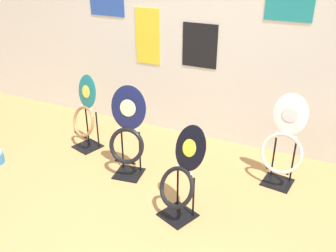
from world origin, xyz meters
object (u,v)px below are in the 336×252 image
Objects in this scene: toilet_seat_display_teal_sax at (85,114)px; toilet_seat_display_navy_moon at (127,135)px; toilet_seat_display_white_plain at (284,143)px; toilet_seat_display_jazz_black at (181,179)px.

toilet_seat_display_navy_moon is (0.73, -0.29, 0.03)m from toilet_seat_display_teal_sax.
toilet_seat_display_teal_sax is at bearing -174.18° from toilet_seat_display_white_plain.
toilet_seat_display_teal_sax is 0.94× the size of toilet_seat_display_white_plain.
toilet_seat_display_navy_moon reaches higher than toilet_seat_display_teal_sax.
toilet_seat_display_white_plain is at bearing 5.82° from toilet_seat_display_teal_sax.
toilet_seat_display_navy_moon is 0.84m from toilet_seat_display_jazz_black.
toilet_seat_display_jazz_black is at bearing -26.43° from toilet_seat_display_navy_moon.
toilet_seat_display_teal_sax is 0.79m from toilet_seat_display_navy_moon.
toilet_seat_display_white_plain reaches higher than toilet_seat_display_jazz_black.
toilet_seat_display_white_plain is (2.18, 0.22, 0.03)m from toilet_seat_display_teal_sax.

